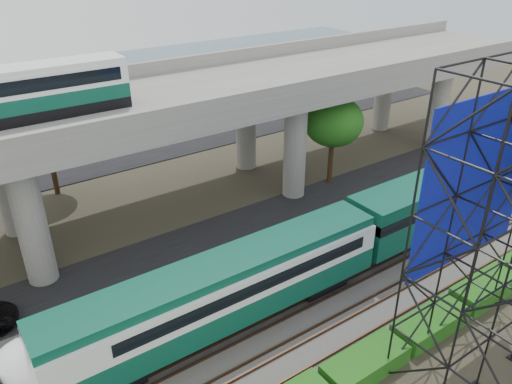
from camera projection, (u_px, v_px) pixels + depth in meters
ground at (294, 329)px, 27.29m from camera, size 140.00×140.00×0.00m
ballast_bed at (272, 308)px, 28.70m from camera, size 90.00×12.00×0.20m
service_road at (200, 243)px, 34.92m from camera, size 90.00×5.00×0.08m
parking_lot at (89, 142)px, 52.04m from camera, size 90.00×18.00×0.08m
harbor_water at (36, 93)px, 68.07m from camera, size 140.00×40.00×0.03m
rail_tracks at (272, 306)px, 28.62m from camera, size 90.00×9.52×0.16m
commuter_train at (258, 275)px, 26.91m from camera, size 29.30×3.06×4.30m
overpass at (148, 112)px, 34.88m from camera, size 80.00×12.00×12.40m
hedge_strip at (365, 363)px, 24.42m from camera, size 34.60×1.80×1.20m
trees at (95, 159)px, 34.14m from camera, size 40.94×16.94×7.69m
parked_cars at (86, 138)px, 51.23m from camera, size 36.45×9.76×1.29m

